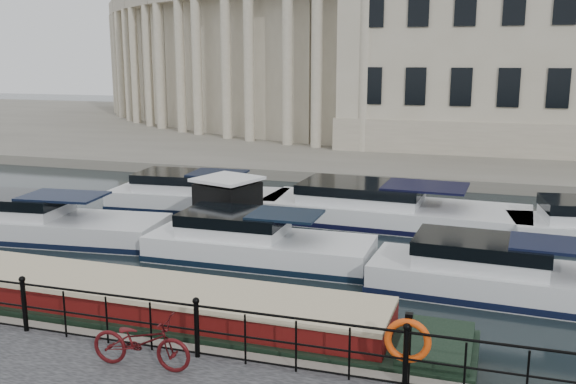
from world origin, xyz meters
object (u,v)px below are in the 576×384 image
(bicycle, at_px, (141,342))
(narrowboat, at_px, (101,312))
(life_ring_post, at_px, (408,342))
(harbour_hut, at_px, (228,209))

(bicycle, xyz_separation_m, narrowboat, (-2.55, 2.48, -0.70))
(life_ring_post, height_order, harbour_hut, harbour_hut)
(life_ring_post, distance_m, narrowboat, 7.62)
(bicycle, height_order, life_ring_post, life_ring_post)
(narrowboat, bearing_deg, bicycle, -43.32)
(life_ring_post, relative_size, narrowboat, 0.08)
(bicycle, relative_size, narrowboat, 0.12)
(life_ring_post, bearing_deg, bicycle, -170.61)
(life_ring_post, xyz_separation_m, narrowboat, (-7.36, 1.68, -1.03))
(bicycle, distance_m, narrowboat, 3.63)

